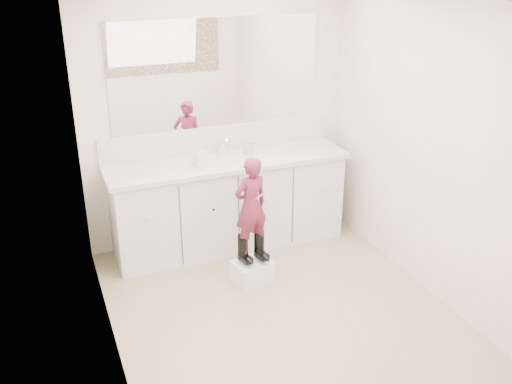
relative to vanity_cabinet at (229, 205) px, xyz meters
name	(u,v)px	position (x,y,z in m)	size (l,w,h in m)	color
floor	(280,311)	(0.00, -1.23, -0.42)	(3.00, 3.00, 0.00)	#8E7D5D
ceiling	(286,0)	(0.00, -1.23, 1.97)	(3.00, 3.00, 0.00)	white
wall_back	(218,119)	(0.00, 0.27, 0.77)	(2.60, 2.60, 0.00)	beige
wall_front	(406,274)	(0.00, -2.73, 0.77)	(2.60, 2.60, 0.00)	beige
wall_left	(101,200)	(-1.30, -1.23, 0.78)	(3.00, 3.00, 0.00)	beige
wall_right	(430,151)	(1.30, -1.23, 0.78)	(3.00, 3.00, 0.00)	beige
vanity_cabinet	(229,205)	(0.00, 0.00, 0.00)	(2.20, 0.55, 0.85)	silver
countertop	(229,162)	(0.00, -0.01, 0.45)	(2.28, 0.58, 0.04)	beige
backsplash	(219,138)	(0.00, 0.26, 0.59)	(2.28, 0.03, 0.25)	beige
mirror	(217,73)	(0.00, 0.26, 1.22)	(2.00, 0.02, 1.00)	white
dot_panel	(415,191)	(0.00, -2.71, 1.22)	(2.00, 0.01, 1.20)	#472819
faucet	(223,149)	(0.00, 0.15, 0.52)	(0.08, 0.08, 0.10)	silver
cup	(248,149)	(0.24, 0.08, 0.51)	(0.11, 0.11, 0.10)	#C1B39A
soap_bottle	(200,155)	(-0.29, -0.07, 0.57)	(0.10, 0.10, 0.21)	white
step_stool	(252,272)	(-0.05, -0.73, -0.32)	(0.31, 0.26, 0.20)	white
boot_left	(243,249)	(-0.13, -0.71, -0.09)	(0.10, 0.17, 0.26)	black
boot_right	(259,246)	(0.02, -0.71, -0.09)	(0.10, 0.17, 0.26)	black
toddler	(251,206)	(-0.05, -0.71, 0.30)	(0.31, 0.20, 0.85)	#B53764
toothbrush	(262,195)	(0.02, -0.79, 0.43)	(0.01, 0.01, 0.14)	pink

